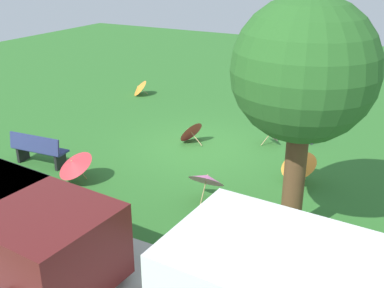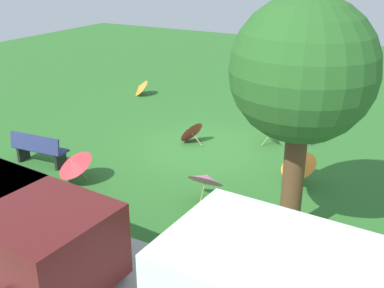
{
  "view_description": "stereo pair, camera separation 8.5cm",
  "coord_description": "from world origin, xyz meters",
  "px_view_note": "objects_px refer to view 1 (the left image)",
  "views": [
    {
      "loc": [
        -5.77,
        11.26,
        5.32
      ],
      "look_at": [
        -0.27,
        1.14,
        0.6
      ],
      "focal_mm": 43.38,
      "sensor_mm": 36.0,
      "label": 1
    },
    {
      "loc": [
        -5.84,
        11.22,
        5.32
      ],
      "look_at": [
        -0.27,
        1.14,
        0.6
      ],
      "focal_mm": 43.38,
      "sensor_mm": 36.0,
      "label": 2
    }
  ],
  "objects_px": {
    "park_bench": "(38,149)",
    "parasol_pink_1": "(207,178)",
    "parasol_purple_0": "(312,132)",
    "parasol_pink_2": "(270,134)",
    "parasol_red_1": "(74,163)",
    "shade_tree": "(304,73)",
    "parasol_orange_1": "(298,163)",
    "parasol_red_0": "(190,131)",
    "parasol_orange_2": "(139,87)"
  },
  "relations": [
    {
      "from": "parasol_purple_0",
      "to": "parasol_orange_2",
      "type": "height_order",
      "value": "parasol_purple_0"
    },
    {
      "from": "parasol_pink_1",
      "to": "parasol_red_1",
      "type": "bearing_deg",
      "value": 14.29
    },
    {
      "from": "parasol_red_0",
      "to": "parasol_purple_0",
      "type": "height_order",
      "value": "parasol_red_0"
    },
    {
      "from": "parasol_purple_0",
      "to": "parasol_pink_1",
      "type": "relative_size",
      "value": 0.83
    },
    {
      "from": "parasol_purple_0",
      "to": "parasol_red_0",
      "type": "bearing_deg",
      "value": 26.81
    },
    {
      "from": "park_bench",
      "to": "parasol_orange_2",
      "type": "height_order",
      "value": "park_bench"
    },
    {
      "from": "park_bench",
      "to": "parasol_red_0",
      "type": "relative_size",
      "value": 1.77
    },
    {
      "from": "park_bench",
      "to": "parasol_purple_0",
      "type": "height_order",
      "value": "park_bench"
    },
    {
      "from": "parasol_red_0",
      "to": "parasol_pink_2",
      "type": "bearing_deg",
      "value": -155.35
    },
    {
      "from": "parasol_pink_1",
      "to": "parasol_red_1",
      "type": "height_order",
      "value": "parasol_pink_1"
    },
    {
      "from": "parasol_pink_2",
      "to": "parasol_red_1",
      "type": "relative_size",
      "value": 0.68
    },
    {
      "from": "shade_tree",
      "to": "parasol_purple_0",
      "type": "xyz_separation_m",
      "value": [
        0.92,
        -5.13,
        -3.02
      ]
    },
    {
      "from": "parasol_red_1",
      "to": "parasol_red_0",
      "type": "bearing_deg",
      "value": -108.05
    },
    {
      "from": "park_bench",
      "to": "parasol_pink_1",
      "type": "relative_size",
      "value": 1.8
    },
    {
      "from": "parasol_red_1",
      "to": "park_bench",
      "type": "bearing_deg",
      "value": -12.33
    },
    {
      "from": "parasol_purple_0",
      "to": "parasol_pink_2",
      "type": "bearing_deg",
      "value": 30.97
    },
    {
      "from": "parasol_pink_1",
      "to": "parasol_pink_2",
      "type": "distance_m",
      "value": 3.94
    },
    {
      "from": "parasol_purple_0",
      "to": "parasol_red_1",
      "type": "relative_size",
      "value": 0.63
    },
    {
      "from": "park_bench",
      "to": "parasol_pink_1",
      "type": "bearing_deg",
      "value": -174.12
    },
    {
      "from": "parasol_pink_1",
      "to": "parasol_orange_2",
      "type": "bearing_deg",
      "value": -45.38
    },
    {
      "from": "shade_tree",
      "to": "parasol_red_1",
      "type": "height_order",
      "value": "shade_tree"
    },
    {
      "from": "parasol_red_0",
      "to": "parasol_red_1",
      "type": "relative_size",
      "value": 0.76
    },
    {
      "from": "parasol_purple_0",
      "to": "parasol_pink_1",
      "type": "xyz_separation_m",
      "value": [
        1.25,
        4.59,
        0.17
      ]
    },
    {
      "from": "park_bench",
      "to": "parasol_pink_1",
      "type": "height_order",
      "value": "park_bench"
    },
    {
      "from": "shade_tree",
      "to": "parasol_purple_0",
      "type": "bearing_deg",
      "value": -79.79
    },
    {
      "from": "parasol_pink_1",
      "to": "parasol_pink_2",
      "type": "relative_size",
      "value": 1.1
    },
    {
      "from": "shade_tree",
      "to": "parasol_red_0",
      "type": "xyz_separation_m",
      "value": [
        4.22,
        -3.46,
        -3.0
      ]
    },
    {
      "from": "parasol_orange_1",
      "to": "parasol_pink_1",
      "type": "relative_size",
      "value": 1.33
    },
    {
      "from": "parasol_red_0",
      "to": "parasol_red_1",
      "type": "bearing_deg",
      "value": 71.95
    },
    {
      "from": "parasol_orange_1",
      "to": "parasol_red_1",
      "type": "distance_m",
      "value": 5.55
    },
    {
      "from": "parasol_purple_0",
      "to": "shade_tree",
      "type": "bearing_deg",
      "value": 100.21
    },
    {
      "from": "shade_tree",
      "to": "parasol_red_0",
      "type": "bearing_deg",
      "value": -39.32
    },
    {
      "from": "park_bench",
      "to": "parasol_pink_2",
      "type": "relative_size",
      "value": 1.98
    },
    {
      "from": "park_bench",
      "to": "parasol_purple_0",
      "type": "bearing_deg",
      "value": -140.04
    },
    {
      "from": "parasol_purple_0",
      "to": "parasol_red_1",
      "type": "distance_m",
      "value": 7.07
    },
    {
      "from": "parasol_orange_1",
      "to": "parasol_red_0",
      "type": "bearing_deg",
      "value": -17.16
    },
    {
      "from": "parasol_purple_0",
      "to": "parasol_orange_2",
      "type": "distance_m",
      "value": 7.78
    },
    {
      "from": "parasol_orange_2",
      "to": "parasol_red_1",
      "type": "relative_size",
      "value": 0.79
    },
    {
      "from": "parasol_pink_2",
      "to": "shade_tree",
      "type": "bearing_deg",
      "value": 114.22
    },
    {
      "from": "parasol_red_0",
      "to": "shade_tree",
      "type": "bearing_deg",
      "value": 140.68
    },
    {
      "from": "parasol_red_0",
      "to": "park_bench",
      "type": "bearing_deg",
      "value": 50.97
    },
    {
      "from": "park_bench",
      "to": "shade_tree",
      "type": "height_order",
      "value": "shade_tree"
    },
    {
      "from": "parasol_red_0",
      "to": "parasol_orange_1",
      "type": "bearing_deg",
      "value": 162.84
    },
    {
      "from": "park_bench",
      "to": "parasol_pink_2",
      "type": "height_order",
      "value": "park_bench"
    },
    {
      "from": "park_bench",
      "to": "parasol_pink_2",
      "type": "distance_m",
      "value": 6.67
    },
    {
      "from": "parasol_red_0",
      "to": "parasol_purple_0",
      "type": "xyz_separation_m",
      "value": [
        -3.3,
        -1.67,
        -0.02
      ]
    },
    {
      "from": "parasol_orange_1",
      "to": "park_bench",
      "type": "bearing_deg",
      "value": 19.56
    },
    {
      "from": "shade_tree",
      "to": "parasol_red_1",
      "type": "relative_size",
      "value": 3.93
    },
    {
      "from": "parasol_orange_2",
      "to": "parasol_orange_1",
      "type": "bearing_deg",
      "value": 149.82
    },
    {
      "from": "shade_tree",
      "to": "parasol_pink_2",
      "type": "height_order",
      "value": "shade_tree"
    }
  ]
}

